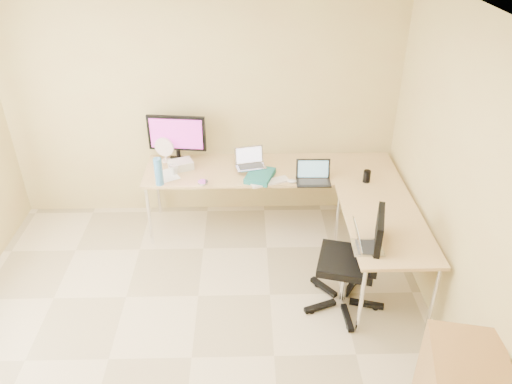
{
  "coord_description": "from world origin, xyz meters",
  "views": [
    {
      "loc": [
        0.46,
        -2.78,
        3.26
      ],
      "look_at": [
        0.55,
        1.1,
        0.9
      ],
      "focal_mm": 35.04,
      "sensor_mm": 36.0,
      "label": 1
    }
  ],
  "objects_px": {
    "water_bottle": "(159,172)",
    "laptop_center": "(251,158)",
    "desk_main": "(270,198)",
    "laptop_return": "(369,239)",
    "desk_fan": "(165,150)",
    "desk_return": "(381,254)",
    "laptop_black": "(314,173)",
    "keyboard": "(270,182)",
    "office_chair": "(346,260)",
    "monitor": "(177,139)",
    "mug": "(174,170)"
  },
  "relations": [
    {
      "from": "water_bottle",
      "to": "laptop_center",
      "type": "bearing_deg",
      "value": 14.86
    },
    {
      "from": "desk_main",
      "to": "laptop_return",
      "type": "bearing_deg",
      "value": -62.31
    },
    {
      "from": "desk_fan",
      "to": "laptop_return",
      "type": "bearing_deg",
      "value": -24.09
    },
    {
      "from": "laptop_return",
      "to": "laptop_center",
      "type": "bearing_deg",
      "value": 37.49
    },
    {
      "from": "desk_return",
      "to": "laptop_black",
      "type": "relative_size",
      "value": 3.79
    },
    {
      "from": "keyboard",
      "to": "desk_fan",
      "type": "height_order",
      "value": "desk_fan"
    },
    {
      "from": "desk_return",
      "to": "keyboard",
      "type": "relative_size",
      "value": 3.29
    },
    {
      "from": "desk_return",
      "to": "laptop_center",
      "type": "relative_size",
      "value": 4.31
    },
    {
      "from": "laptop_center",
      "to": "office_chair",
      "type": "height_order",
      "value": "office_chair"
    },
    {
      "from": "desk_main",
      "to": "laptop_black",
      "type": "distance_m",
      "value": 0.69
    },
    {
      "from": "monitor",
      "to": "keyboard",
      "type": "bearing_deg",
      "value": -20.39
    },
    {
      "from": "water_bottle",
      "to": "desk_fan",
      "type": "relative_size",
      "value": 1.08
    },
    {
      "from": "desk_return",
      "to": "water_bottle",
      "type": "height_order",
      "value": "water_bottle"
    },
    {
      "from": "desk_main",
      "to": "laptop_return",
      "type": "relative_size",
      "value": 8.97
    },
    {
      "from": "keyboard",
      "to": "office_chair",
      "type": "relative_size",
      "value": 0.39
    },
    {
      "from": "laptop_center",
      "to": "office_chair",
      "type": "bearing_deg",
      "value": -68.18
    },
    {
      "from": "laptop_return",
      "to": "laptop_black",
      "type": "bearing_deg",
      "value": 18.27
    },
    {
      "from": "mug",
      "to": "monitor",
      "type": "bearing_deg",
      "value": 86.69
    },
    {
      "from": "mug",
      "to": "desk_fan",
      "type": "bearing_deg",
      "value": 112.74
    },
    {
      "from": "desk_fan",
      "to": "laptop_return",
      "type": "relative_size",
      "value": 0.91
    },
    {
      "from": "laptop_black",
      "to": "mug",
      "type": "bearing_deg",
      "value": 172.76
    },
    {
      "from": "laptop_center",
      "to": "monitor",
      "type": "bearing_deg",
      "value": 149.45
    },
    {
      "from": "desk_return",
      "to": "keyboard",
      "type": "bearing_deg",
      "value": 144.86
    },
    {
      "from": "laptop_black",
      "to": "desk_fan",
      "type": "distance_m",
      "value": 1.62
    },
    {
      "from": "desk_fan",
      "to": "office_chair",
      "type": "height_order",
      "value": "office_chair"
    },
    {
      "from": "desk_main",
      "to": "keyboard",
      "type": "bearing_deg",
      "value": -95.06
    },
    {
      "from": "office_chair",
      "to": "laptop_return",
      "type": "bearing_deg",
      "value": -29.82
    },
    {
      "from": "desk_main",
      "to": "monitor",
      "type": "relative_size",
      "value": 4.3
    },
    {
      "from": "desk_main",
      "to": "office_chair",
      "type": "height_order",
      "value": "office_chair"
    },
    {
      "from": "laptop_center",
      "to": "desk_fan",
      "type": "bearing_deg",
      "value": 152.05
    },
    {
      "from": "water_bottle",
      "to": "desk_fan",
      "type": "distance_m",
      "value": 0.5
    },
    {
      "from": "laptop_black",
      "to": "keyboard",
      "type": "distance_m",
      "value": 0.45
    },
    {
      "from": "monitor",
      "to": "water_bottle",
      "type": "bearing_deg",
      "value": -98.57
    },
    {
      "from": "water_bottle",
      "to": "monitor",
      "type": "bearing_deg",
      "value": 74.61
    },
    {
      "from": "desk_return",
      "to": "mug",
      "type": "xyz_separation_m",
      "value": [
        -1.98,
        0.91,
        0.41
      ]
    },
    {
      "from": "keyboard",
      "to": "laptop_black",
      "type": "bearing_deg",
      "value": -21.48
    },
    {
      "from": "monitor",
      "to": "laptop_center",
      "type": "relative_size",
      "value": 2.04
    },
    {
      "from": "desk_main",
      "to": "desk_return",
      "type": "xyz_separation_m",
      "value": [
        0.98,
        -1.0,
        0.0
      ]
    },
    {
      "from": "keyboard",
      "to": "office_chair",
      "type": "distance_m",
      "value": 1.17
    },
    {
      "from": "mug",
      "to": "desk_main",
      "type": "bearing_deg",
      "value": 4.95
    },
    {
      "from": "monitor",
      "to": "desk_fan",
      "type": "relative_size",
      "value": 2.3
    },
    {
      "from": "laptop_black",
      "to": "mug",
      "type": "height_order",
      "value": "laptop_black"
    },
    {
      "from": "laptop_center",
      "to": "laptop_return",
      "type": "height_order",
      "value": "laptop_center"
    },
    {
      "from": "desk_main",
      "to": "mug",
      "type": "relative_size",
      "value": 25.25
    },
    {
      "from": "laptop_center",
      "to": "desk_fan",
      "type": "xyz_separation_m",
      "value": [
        -0.91,
        0.26,
        -0.02
      ]
    },
    {
      "from": "keyboard",
      "to": "desk_main",
      "type": "bearing_deg",
      "value": 63.72
    },
    {
      "from": "laptop_center",
      "to": "desk_fan",
      "type": "relative_size",
      "value": 1.13
    },
    {
      "from": "monitor",
      "to": "water_bottle",
      "type": "height_order",
      "value": "monitor"
    },
    {
      "from": "desk_fan",
      "to": "keyboard",
      "type": "bearing_deg",
      "value": -7.79
    },
    {
      "from": "keyboard",
      "to": "water_bottle",
      "type": "relative_size",
      "value": 1.37
    }
  ]
}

